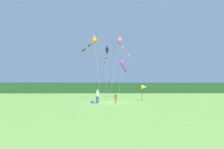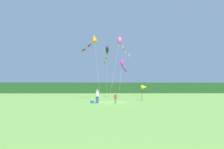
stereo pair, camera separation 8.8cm
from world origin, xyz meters
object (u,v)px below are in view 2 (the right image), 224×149
person_adult (97,95)px  kite_magenta (122,64)px  kite_orange (93,40)px  kite_black (107,52)px  banner_flag_pole (144,87)px  kite_rainbow (121,42)px  person_child (116,98)px  cooler_box (92,102)px

person_adult → kite_magenta: (4.47, 13.24, 5.84)m
kite_orange → kite_black: kite_black is taller
person_adult → kite_black: size_ratio=0.16×
banner_flag_pole → kite_orange: size_ratio=0.23×
kite_rainbow → kite_magenta: bearing=64.7°
person_child → kite_orange: size_ratio=0.11×
person_adult → banner_flag_pole: bearing=30.7°
person_adult → kite_black: kite_black is taller
cooler_box → kite_rainbow: (4.72, 12.44, 11.04)m
person_child → cooler_box: size_ratio=3.06×
cooler_box → banner_flag_pole: banner_flag_pole is taller
banner_flag_pole → kite_black: (-5.69, 12.67, 8.13)m
cooler_box → kite_black: size_ratio=0.04×
person_child → kite_magenta: bearing=81.1°
kite_magenta → kite_rainbow: 4.47m
banner_flag_pole → kite_orange: 12.16m
person_child → kite_orange: kite_orange is taller
cooler_box → kite_magenta: 15.78m
kite_magenta → kite_rainbow: (-0.42, -0.89, 4.36)m
cooler_box → person_child: bearing=-3.5°
kite_rainbow → person_child: bearing=-97.7°
kite_black → kite_rainbow: 5.35m
person_adult → kite_rainbow: (4.05, 12.34, 10.20)m
cooler_box → kite_rainbow: kite_rainbow is taller
kite_orange → kite_rainbow: size_ratio=0.92×
person_child → cooler_box: bearing=176.5°
banner_flag_pole → kite_magenta: 10.56m
cooler_box → kite_magenta: (5.14, 13.34, 6.68)m
cooler_box → kite_rainbow: size_ratio=0.03×
person_child → kite_black: kite_black is taller
kite_black → person_adult: bearing=-94.4°
person_child → kite_magenta: kite_magenta is taller
kite_black → kite_rainbow: kite_rainbow is taller
kite_magenta → kite_orange: bearing=-135.0°
banner_flag_pole → kite_rainbow: (-2.93, 8.20, 9.11)m
banner_flag_pole → kite_magenta: kite_magenta is taller
person_adult → kite_orange: size_ratio=0.16×
kite_orange → cooler_box: bearing=-86.5°
person_adult → kite_orange: bearing=98.6°
person_child → kite_magenta: size_ratio=0.17×
cooler_box → kite_rainbow: bearing=69.2°
kite_magenta → kite_black: bearing=131.7°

